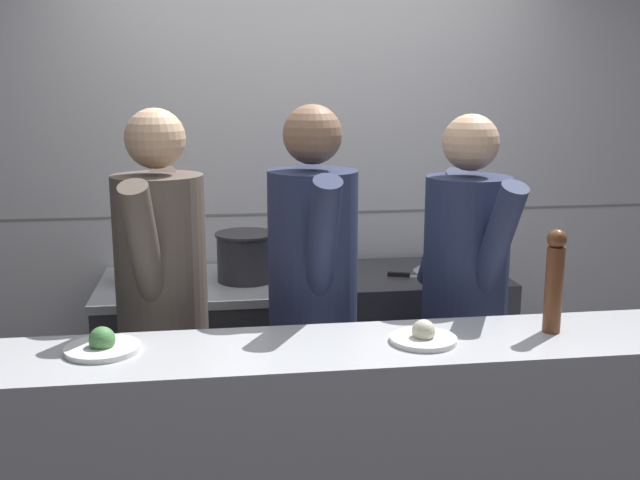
% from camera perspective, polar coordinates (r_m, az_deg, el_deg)
% --- Properties ---
extents(wall_back_tiled, '(8.00, 0.06, 2.60)m').
position_cam_1_polar(wall_back_tiled, '(4.01, -1.34, 4.26)').
color(wall_back_tiled, white).
rests_on(wall_back_tiled, ground_plane).
extents(oven_range, '(1.01, 0.71, 0.89)m').
position_cam_1_polar(oven_range, '(3.81, -8.58, -9.60)').
color(oven_range, '#38383D').
rests_on(oven_range, ground_plane).
extents(prep_counter, '(0.91, 0.65, 0.90)m').
position_cam_1_polar(prep_counter, '(3.93, 6.67, -8.87)').
color(prep_counter, '#38383D').
rests_on(prep_counter, ground_plane).
extents(pass_counter, '(2.71, 0.45, 0.98)m').
position_cam_1_polar(pass_counter, '(2.72, 2.20, -17.81)').
color(pass_counter, '#B7BABF').
rests_on(pass_counter, ground_plane).
extents(stock_pot, '(0.24, 0.24, 0.17)m').
position_cam_1_polar(stock_pot, '(3.68, -13.57, -1.77)').
color(stock_pot, '#B7BABF').
rests_on(stock_pot, oven_range).
extents(sauce_pot, '(0.29, 0.29, 0.24)m').
position_cam_1_polar(sauce_pot, '(3.63, -5.66, -1.18)').
color(sauce_pot, '#2D2D33').
rests_on(sauce_pot, oven_range).
extents(mixing_bowl_steel, '(0.27, 0.27, 0.09)m').
position_cam_1_polar(mixing_bowl_steel, '(3.84, 9.16, -1.70)').
color(mixing_bowl_steel, '#B7BABF').
rests_on(mixing_bowl_steel, prep_counter).
extents(chefs_knife, '(0.34, 0.15, 0.02)m').
position_cam_1_polar(chefs_knife, '(3.70, 7.36, -2.74)').
color(chefs_knife, '#B7BABF').
rests_on(chefs_knife, prep_counter).
extents(plated_dish_main, '(0.24, 0.24, 0.08)m').
position_cam_1_polar(plated_dish_main, '(2.54, -16.24, -7.71)').
color(plated_dish_main, white).
rests_on(plated_dish_main, pass_counter).
extents(plated_dish_appetiser, '(0.23, 0.23, 0.08)m').
position_cam_1_polar(plated_dish_appetiser, '(2.54, 7.88, -7.30)').
color(plated_dish_appetiser, white).
rests_on(plated_dish_appetiser, pass_counter).
extents(pepper_mill, '(0.07, 0.07, 0.36)m').
position_cam_1_polar(pepper_mill, '(2.69, 17.42, -2.87)').
color(pepper_mill, brown).
rests_on(pepper_mill, pass_counter).
extents(chef_head_cook, '(0.41, 0.76, 1.74)m').
position_cam_1_polar(chef_head_cook, '(3.03, -11.90, -4.93)').
color(chef_head_cook, black).
rests_on(chef_head_cook, ground_plane).
extents(chef_sous, '(0.37, 0.76, 1.75)m').
position_cam_1_polar(chef_sous, '(3.02, -0.55, -4.59)').
color(chef_sous, black).
rests_on(chef_sous, ground_plane).
extents(chef_line, '(0.41, 0.75, 1.71)m').
position_cam_1_polar(chef_line, '(3.17, 10.94, -4.45)').
color(chef_line, black).
rests_on(chef_line, ground_plane).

